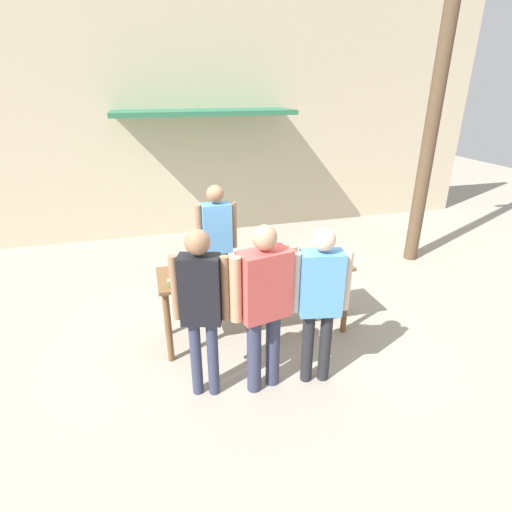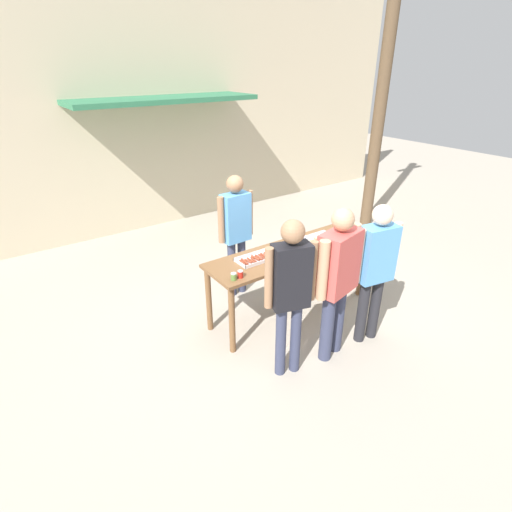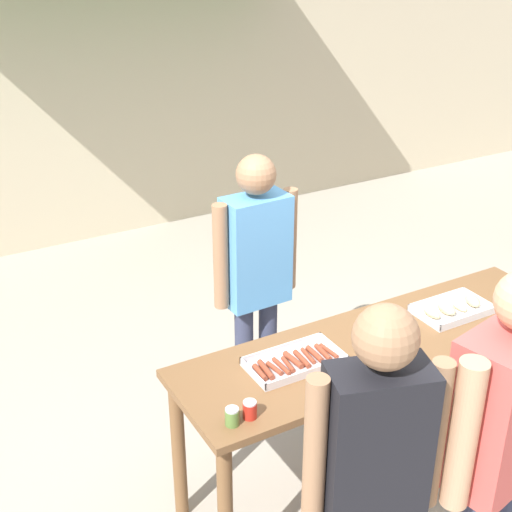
{
  "view_description": "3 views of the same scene",
  "coord_description": "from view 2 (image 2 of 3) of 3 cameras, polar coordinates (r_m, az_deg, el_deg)",
  "views": [
    {
      "loc": [
        -1.13,
        -4.05,
        2.86
      ],
      "look_at": [
        0.0,
        0.0,
        1.05
      ],
      "focal_mm": 28.0,
      "sensor_mm": 36.0,
      "label": 1
    },
    {
      "loc": [
        -2.96,
        -3.37,
        3.02
      ],
      "look_at": [
        -0.52,
        0.04,
        0.95
      ],
      "focal_mm": 28.0,
      "sensor_mm": 36.0,
      "label": 2
    },
    {
      "loc": [
        -2.1,
        -2.38,
        2.87
      ],
      "look_at": [
        -0.31,
        0.79,
        1.11
      ],
      "focal_mm": 50.0,
      "sensor_mm": 36.0,
      "label": 3
    }
  ],
  "objects": [
    {
      "name": "beer_cup",
      "position": [
        5.46,
        14.43,
        3.22
      ],
      "size": [
        0.09,
        0.09,
        0.11
      ],
      "color": "#DBC67A",
      "rests_on": "serving_table"
    },
    {
      "name": "utility_pole",
      "position": [
        7.93,
        18.31,
        26.28
      ],
      "size": [
        1.1,
        0.22,
        6.18
      ],
      "color": "brown",
      "rests_on": "ground"
    },
    {
      "name": "person_customer_with_cup",
      "position": [
        4.56,
        16.69,
        -1.02
      ],
      "size": [
        0.57,
        0.29,
        1.68
      ],
      "rotation": [
        0.0,
        0.0,
        2.95
      ],
      "color": "#232328",
      "rests_on": "ground"
    },
    {
      "name": "person_customer_holding_hotdog",
      "position": [
        3.86,
        4.95,
        -4.3
      ],
      "size": [
        0.51,
        0.3,
        1.74
      ],
      "rotation": [
        0.0,
        0.0,
        2.84
      ],
      "color": "#333851",
      "rests_on": "ground"
    },
    {
      "name": "building_facade_back",
      "position": [
        7.96,
        -14.48,
        20.07
      ],
      "size": [
        12.0,
        1.11,
        4.5
      ],
      "color": "beige",
      "rests_on": "ground"
    },
    {
      "name": "person_server_behind_table",
      "position": [
        5.31,
        -2.89,
        4.39
      ],
      "size": [
        0.54,
        0.22,
        1.71
      ],
      "rotation": [
        0.0,
        0.0,
        0.03
      ],
      "color": "#333851",
      "rests_on": "ground"
    },
    {
      "name": "ground_plane",
      "position": [
        5.4,
        4.78,
        -7.73
      ],
      "size": [
        24.0,
        24.0,
        0.0
      ],
      "primitive_type": "plane",
      "color": "#A39989"
    },
    {
      "name": "food_tray_buns",
      "position": [
        5.29,
        9.08,
        2.58
      ],
      "size": [
        0.41,
        0.26,
        0.07
      ],
      "color": "silver",
      "rests_on": "serving_table"
    },
    {
      "name": "food_tray_sausages",
      "position": [
        4.68,
        -0.0,
        -0.39
      ],
      "size": [
        0.47,
        0.25,
        0.04
      ],
      "color": "silver",
      "rests_on": "serving_table"
    },
    {
      "name": "condiment_jar_mustard",
      "position": [
        4.26,
        -3.21,
        -2.96
      ],
      "size": [
        0.06,
        0.06,
        0.08
      ],
      "color": "#567A38",
      "rests_on": "serving_table"
    },
    {
      "name": "condiment_jar_ketchup",
      "position": [
        4.3,
        -2.25,
        -2.6
      ],
      "size": [
        0.06,
        0.06,
        0.08
      ],
      "color": "#B22319",
      "rests_on": "serving_table"
    },
    {
      "name": "person_customer_waiting_in_line",
      "position": [
        4.2,
        11.56,
        -2.55
      ],
      "size": [
        0.67,
        0.35,
        1.74
      ],
      "rotation": [
        0.0,
        0.0,
        3.36
      ],
      "color": "#333851",
      "rests_on": "ground"
    },
    {
      "name": "serving_table",
      "position": [
        5.01,
        5.1,
        -0.36
      ],
      "size": [
        2.25,
        0.65,
        0.9
      ],
      "color": "brown",
      "rests_on": "ground"
    }
  ]
}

